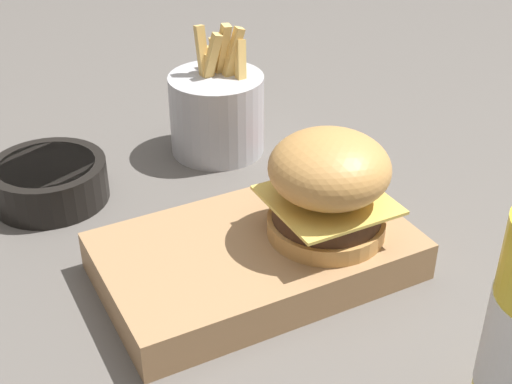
# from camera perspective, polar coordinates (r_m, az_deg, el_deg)

# --- Properties ---
(ground_plane) EXTENTS (6.00, 6.00, 0.00)m
(ground_plane) POSITION_cam_1_polar(r_m,az_deg,el_deg) (0.61, 2.21, -10.52)
(ground_plane) COLOR #5B5651
(serving_board) EXTENTS (0.28, 0.17, 0.04)m
(serving_board) POSITION_cam_1_polar(r_m,az_deg,el_deg) (0.66, -0.00, -5.13)
(serving_board) COLOR #A37A51
(serving_board) RESTS_ON ground_plane
(burger) EXTENTS (0.11, 0.11, 0.10)m
(burger) POSITION_cam_1_polar(r_m,az_deg,el_deg) (0.63, 5.81, 0.53)
(burger) COLOR tan
(burger) RESTS_ON serving_board
(fries_basket) EXTENTS (0.11, 0.11, 0.16)m
(fries_basket) POSITION_cam_1_polar(r_m,az_deg,el_deg) (0.85, -3.13, 6.46)
(fries_basket) COLOR #B7B7BC
(fries_basket) RESTS_ON ground_plane
(side_bowl) EXTENTS (0.12, 0.12, 0.04)m
(side_bowl) POSITION_cam_1_polar(r_m,az_deg,el_deg) (0.79, -16.21, 0.91)
(side_bowl) COLOR black
(side_bowl) RESTS_ON ground_plane
(ketchup_puddle) EXTENTS (0.06, 0.06, 0.00)m
(ketchup_puddle) POSITION_cam_1_polar(r_m,az_deg,el_deg) (0.85, 4.36, 2.62)
(ketchup_puddle) COLOR #9E140F
(ketchup_puddle) RESTS_ON ground_plane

